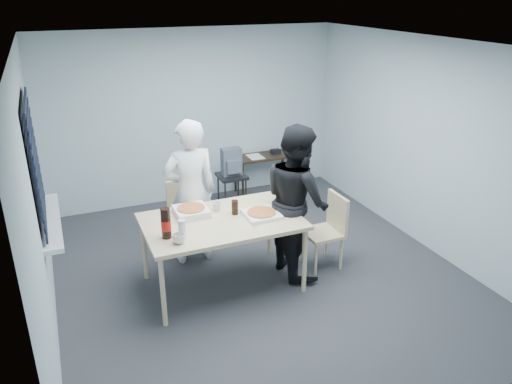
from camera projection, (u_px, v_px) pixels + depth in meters
name	position (u px, v px, depth m)	size (l,w,h in m)	color
room	(38.00, 171.00, 4.92)	(5.00, 5.00, 5.00)	#303136
dining_table	(222.00, 224.00, 5.37)	(1.67, 1.06, 0.81)	beige
chair_far	(186.00, 210.00, 6.29)	(0.42, 0.42, 0.89)	beige
chair_right	(329.00, 226.00, 5.89)	(0.42, 0.42, 0.89)	beige
person_white	(191.00, 192.00, 5.86)	(0.65, 0.42, 1.77)	silver
person_black	(297.00, 201.00, 5.64)	(0.86, 0.47, 1.77)	black
side_table	(263.00, 160.00, 8.03)	(0.93, 0.41, 0.62)	#302116
stool	(232.00, 182.00, 7.39)	(0.40, 0.40, 0.56)	black
backpack	(232.00, 162.00, 7.26)	(0.29, 0.21, 0.41)	slate
pizza_box_a	(191.00, 211.00, 5.45)	(0.35, 0.35, 0.09)	white
pizza_box_b	(261.00, 214.00, 5.42)	(0.37, 0.37, 0.05)	white
mug_a	(179.00, 239.00, 4.84)	(0.12, 0.12, 0.10)	silver
mug_b	(217.00, 207.00, 5.55)	(0.10, 0.10, 0.09)	silver
cola_glass	(235.00, 207.00, 5.44)	(0.07, 0.07, 0.16)	black
soda_bottle	(166.00, 224.00, 4.91)	(0.10, 0.10, 0.32)	black
plastic_cups	(182.00, 228.00, 4.95)	(0.08, 0.08, 0.18)	silver
rubber_band	(256.00, 228.00, 5.16)	(0.06, 0.06, 0.00)	red
papers	(255.00, 157.00, 7.93)	(0.22, 0.31, 0.01)	white
black_box	(275.00, 151.00, 8.08)	(0.15, 0.11, 0.06)	black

